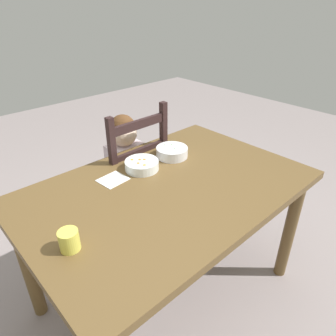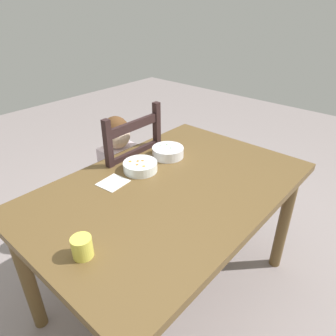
{
  "view_description": "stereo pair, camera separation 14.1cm",
  "coord_description": "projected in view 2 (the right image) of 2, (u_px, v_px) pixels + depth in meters",
  "views": [
    {
      "loc": [
        -0.87,
        -0.93,
        1.58
      ],
      "look_at": [
        0.06,
        0.06,
        0.81
      ],
      "focal_mm": 32.79,
      "sensor_mm": 36.0,
      "label": 1
    },
    {
      "loc": [
        -0.96,
        -0.83,
        1.58
      ],
      "look_at": [
        0.06,
        0.06,
        0.81
      ],
      "focal_mm": 32.79,
      "sensor_mm": 36.0,
      "label": 2
    }
  ],
  "objects": [
    {
      "name": "child_figure",
      "position": [
        122.0,
        167.0,
        1.95
      ],
      "size": [
        0.32,
        0.31,
        0.96
      ],
      "color": "silver",
      "rests_on": "ground"
    },
    {
      "name": "dining_table",
      "position": [
        170.0,
        202.0,
        1.56
      ],
      "size": [
        1.41,
        0.93,
        0.76
      ],
      "color": "brown",
      "rests_on": "ground"
    },
    {
      "name": "drinking_cup",
      "position": [
        82.0,
        247.0,
        1.09
      ],
      "size": [
        0.08,
        0.08,
        0.08
      ],
      "primitive_type": "cylinder",
      "color": "#DDD751",
      "rests_on": "dining_table"
    },
    {
      "name": "bowl_of_peas",
      "position": [
        168.0,
        152.0,
        1.77
      ],
      "size": [
        0.18,
        0.18,
        0.06
      ],
      "color": "white",
      "rests_on": "dining_table"
    },
    {
      "name": "spoon",
      "position": [
        145.0,
        163.0,
        1.71
      ],
      "size": [
        0.14,
        0.04,
        0.01
      ],
      "color": "silver",
      "rests_on": "dining_table"
    },
    {
      "name": "dining_chair",
      "position": [
        123.0,
        187.0,
        2.03
      ],
      "size": [
        0.42,
        0.42,
        1.03
      ],
      "color": "black",
      "rests_on": "ground"
    },
    {
      "name": "bowl_of_carrots",
      "position": [
        140.0,
        166.0,
        1.63
      ],
      "size": [
        0.18,
        0.18,
        0.05
      ],
      "color": "white",
      "rests_on": "dining_table"
    },
    {
      "name": "paper_napkin",
      "position": [
        113.0,
        183.0,
        1.53
      ],
      "size": [
        0.14,
        0.13,
        0.0
      ],
      "primitive_type": "cube",
      "rotation": [
        0.0,
        0.0,
        0.09
      ],
      "color": "white",
      "rests_on": "dining_table"
    },
    {
      "name": "ground_plane",
      "position": [
        169.0,
        290.0,
        1.89
      ],
      "size": [
        8.0,
        8.0,
        0.0
      ],
      "primitive_type": "plane",
      "color": "gray"
    }
  ]
}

